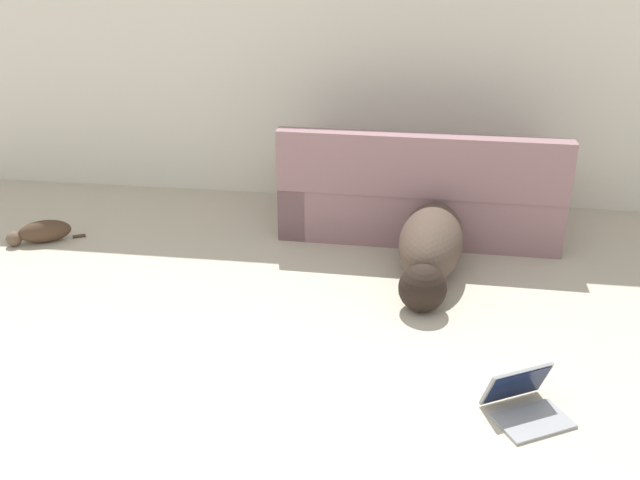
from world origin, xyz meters
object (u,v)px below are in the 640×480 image
object	(u,v)px
dog	(430,247)
cat	(41,232)
couch	(419,197)
laptop_open	(523,399)

from	to	relation	value
dog	cat	bearing A→B (deg)	-87.69
couch	dog	bearing A→B (deg)	97.49
couch	cat	world-z (taller)	couch
dog	cat	distance (m)	2.82
couch	laptop_open	distance (m)	2.22
couch	cat	bearing A→B (deg)	13.92
laptop_open	couch	bearing A→B (deg)	74.64
dog	laptop_open	size ratio (longest dim) A/B	3.04
couch	cat	distance (m)	2.80
couch	laptop_open	world-z (taller)	couch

